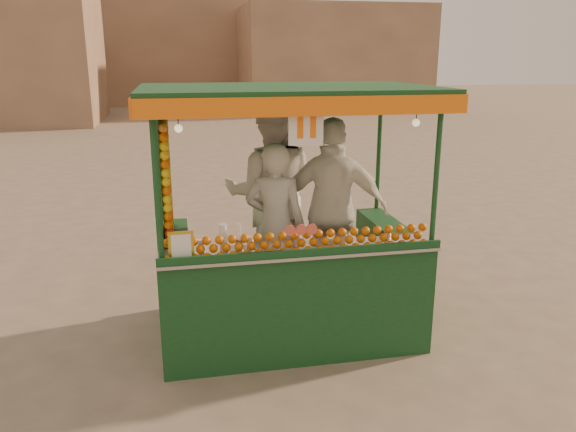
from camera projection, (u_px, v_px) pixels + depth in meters
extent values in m
plane|color=brown|center=(297.00, 328.00, 5.50)|extent=(90.00, 90.00, 0.00)
cube|color=#A17A5B|center=(331.00, 58.00, 28.78)|extent=(9.00, 6.00, 5.00)
cube|color=#A17A5B|center=(153.00, 40.00, 32.44)|extent=(14.00, 7.00, 7.00)
cube|color=#0F381B|center=(287.00, 316.00, 5.45)|extent=(2.34, 1.44, 0.27)
cylinder|color=black|center=(203.00, 321.00, 5.29)|extent=(0.32, 0.09, 0.32)
cylinder|color=black|center=(366.00, 307.00, 5.60)|extent=(0.32, 0.09, 0.32)
cube|color=#0F381B|center=(300.00, 293.00, 4.77)|extent=(2.34, 0.27, 0.72)
cube|color=#0F381B|center=(176.00, 273.00, 5.20)|extent=(0.27, 1.17, 0.72)
cube|color=#0F381B|center=(387.00, 258.00, 5.60)|extent=(0.27, 1.17, 0.72)
cube|color=#B2B2B7|center=(300.00, 251.00, 4.69)|extent=(2.34, 0.41, 0.03)
cylinder|color=#0F381B|center=(157.00, 188.00, 4.20)|extent=(0.05, 0.05, 1.26)
cylinder|color=#0F381B|center=(436.00, 176.00, 4.62)|extent=(0.05, 0.05, 1.26)
cylinder|color=#0F381B|center=(160.00, 157.00, 5.47)|extent=(0.05, 0.05, 1.26)
cylinder|color=#0F381B|center=(379.00, 150.00, 5.90)|extent=(0.05, 0.05, 1.26)
cube|color=#0F381B|center=(287.00, 90.00, 4.86)|extent=(2.52, 1.62, 0.07)
cube|color=orange|center=(308.00, 106.00, 4.12)|extent=(2.52, 0.04, 0.14)
cube|color=orange|center=(271.00, 93.00, 5.65)|extent=(2.52, 0.04, 0.14)
cube|color=orange|center=(138.00, 101.00, 4.64)|extent=(0.04, 1.62, 0.14)
cube|color=orange|center=(422.00, 97.00, 5.12)|extent=(0.04, 1.62, 0.14)
cylinder|color=#D25140|center=(301.00, 230.00, 4.52)|extent=(0.09, 0.02, 0.09)
cube|color=gold|center=(181.00, 247.00, 4.36)|extent=(0.20, 0.02, 0.25)
cube|color=white|center=(306.00, 127.00, 4.23)|extent=(0.27, 0.01, 0.27)
sphere|color=#FFE5B2|center=(178.00, 128.00, 4.17)|extent=(0.06, 0.06, 0.06)
sphere|color=#FFE5B2|center=(416.00, 123.00, 4.53)|extent=(0.06, 0.06, 0.06)
imported|color=beige|center=(275.00, 225.00, 5.24)|extent=(0.66, 0.54, 1.56)
imported|color=silver|center=(271.00, 194.00, 5.59)|extent=(1.07, 0.91, 1.95)
imported|color=silver|center=(333.00, 210.00, 5.36)|extent=(1.12, 0.72, 1.76)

